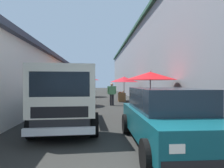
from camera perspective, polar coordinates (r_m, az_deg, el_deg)
name	(u,v)px	position (r m, az deg, el deg)	size (l,w,h in m)	color
ground	(102,103)	(15.47, -3.02, -5.52)	(90.00, 90.00, 0.00)	#282826
building_left_whitewash	(25,81)	(18.81, -24.45, 0.93)	(49.80, 7.50, 3.55)	silver
building_right_concrete	(174,63)	(19.11, 17.89, 6.07)	(49.80, 7.50, 6.97)	gray
fruit_stall_near_right	(73,78)	(13.49, -11.50, 1.90)	(2.61, 2.61, 2.44)	#9E9EA3
fruit_stall_near_left	(150,81)	(8.94, 11.23, 0.91)	(2.40, 2.40, 2.17)	#9E9EA3
fruit_stall_mid_lane	(88,82)	(21.66, -7.07, 0.64)	(2.59, 2.59, 2.28)	#9E9EA3
fruit_stall_far_left	(124,81)	(16.45, 3.53, 0.81)	(2.48, 2.48, 2.18)	#9E9EA3
hatchback_car	(167,117)	(5.07, 16.14, -9.34)	(3.91, 1.93, 1.45)	#0F4C56
delivery_truck	(66,100)	(6.39, -13.38, -4.59)	(5.00, 2.17, 2.08)	black
vendor_by_crates	(112,93)	(13.44, -0.05, -2.59)	(0.29, 0.62, 1.56)	#232328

